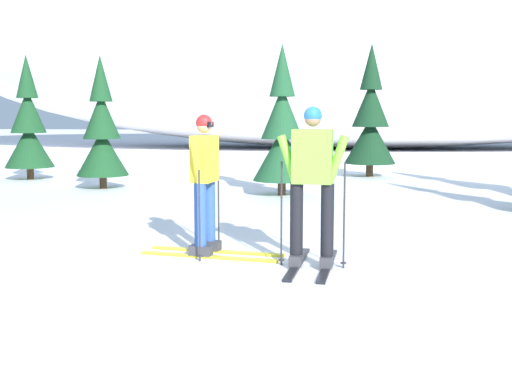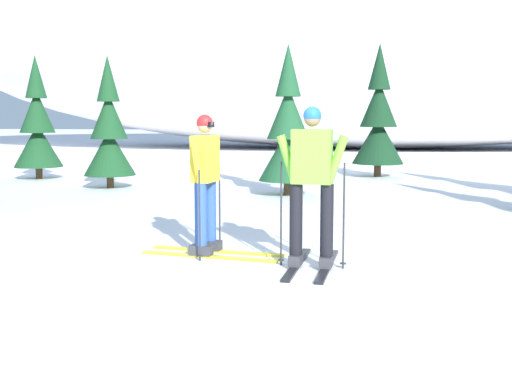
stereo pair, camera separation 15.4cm
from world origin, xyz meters
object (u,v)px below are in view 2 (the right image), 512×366
(pine_tree_far_left, at_px, (37,128))
(pine_tree_center_left, at_px, (109,133))
(skier_lime_jacket, at_px, (312,183))
(skier_yellow_jacket, at_px, (206,182))
(pine_tree_center, at_px, (288,133))
(pine_tree_center_right, at_px, (378,121))

(pine_tree_far_left, bearing_deg, pine_tree_center_left, -33.68)
(pine_tree_far_left, bearing_deg, skier_lime_jacket, -49.24)
(skier_yellow_jacket, height_order, pine_tree_far_left, pine_tree_far_left)
(skier_yellow_jacket, relative_size, pine_tree_center, 0.56)
(pine_tree_center, bearing_deg, skier_yellow_jacket, -95.74)
(pine_tree_far_left, height_order, pine_tree_center, pine_tree_far_left)
(skier_yellow_jacket, height_order, pine_tree_center_left, pine_tree_center_left)
(pine_tree_far_left, relative_size, pine_tree_center_right, 0.90)
(skier_yellow_jacket, xyz_separation_m, pine_tree_center_right, (2.79, 10.15, 0.63))
(skier_yellow_jacket, relative_size, pine_tree_center_left, 0.58)
(skier_yellow_jacket, distance_m, pine_tree_far_left, 10.54)
(skier_yellow_jacket, relative_size, skier_lime_jacket, 0.98)
(skier_lime_jacket, bearing_deg, pine_tree_center, 96.71)
(skier_yellow_jacket, xyz_separation_m, pine_tree_center, (0.59, 5.85, 0.45))
(skier_yellow_jacket, bearing_deg, pine_tree_center_left, 119.17)
(skier_lime_jacket, xyz_separation_m, pine_tree_center_left, (-5.04, 7.15, 0.32))
(skier_yellow_jacket, bearing_deg, pine_tree_center_right, 74.63)
(skier_yellow_jacket, distance_m, pine_tree_center_right, 10.54)
(pine_tree_far_left, relative_size, pine_tree_center, 1.02)
(pine_tree_center, bearing_deg, pine_tree_far_left, 159.87)
(pine_tree_far_left, distance_m, pine_tree_center, 7.39)
(pine_tree_center_left, xyz_separation_m, pine_tree_center, (4.29, -0.77, 0.05))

